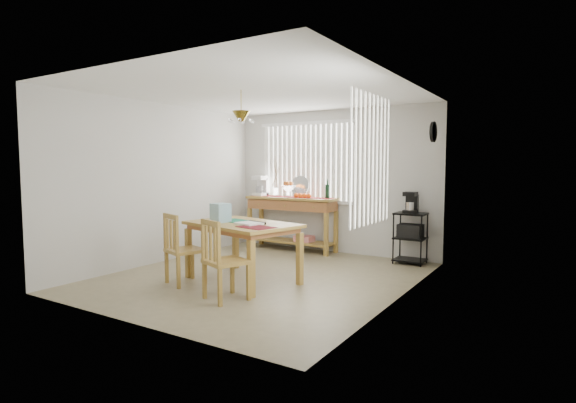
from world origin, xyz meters
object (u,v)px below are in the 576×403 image
Objects in this scene: dining_table at (242,229)px; chair_left at (182,250)px; wire_cart at (410,233)px; cart_items at (411,203)px; sideboard at (292,210)px; chair_right at (223,261)px.

chair_left is at bearing -136.42° from dining_table.
wire_cart is at bearing 55.02° from dining_table.
wire_cart is at bearing -90.00° from cart_items.
sideboard is at bearing 90.57° from chair_left.
dining_table is 1.77× the size of chair_left.
cart_items is at bearing 68.01° from chair_right.
sideboard reaches higher than wire_cart.
cart_items is 0.36× the size of chair_left.
wire_cart is 0.86× the size of chair_right.
cart_items reaches higher than chair_left.
wire_cart is 2.85m from dining_table.
chair_right is (0.35, -0.83, -0.24)m from dining_table.
wire_cart is at bearing 0.51° from sideboard.
sideboard is 2.25m from wire_cart.
wire_cart is 0.49× the size of dining_table.
chair_right is (-1.28, -3.15, -0.03)m from wire_cart.
wire_cart is 2.43× the size of cart_items.
sideboard is at bearing -179.26° from cart_items.
wire_cart is at bearing 52.51° from chair_left.
sideboard is 1.05× the size of dining_table.
dining_table is 1.76× the size of chair_right.
chair_right reaches higher than chair_left.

